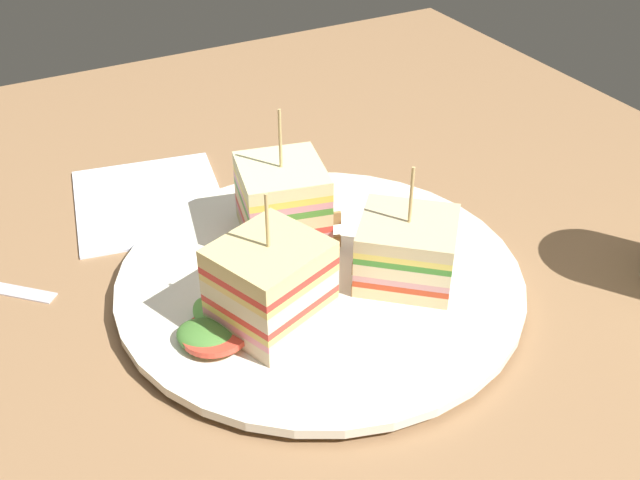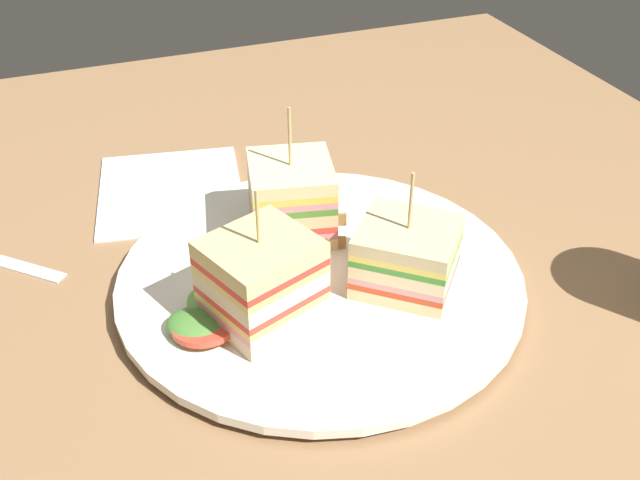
# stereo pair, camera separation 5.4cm
# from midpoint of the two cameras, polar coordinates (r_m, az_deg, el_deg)

# --- Properties ---
(ground_plane) EXTENTS (1.00, 0.89, 0.02)m
(ground_plane) POSITION_cam_midpoint_polar(r_m,az_deg,el_deg) (0.57, -2.71, -4.39)
(ground_plane) COLOR #8F6946
(plate) EXTENTS (0.30, 0.30, 0.01)m
(plate) POSITION_cam_midpoint_polar(r_m,az_deg,el_deg) (0.56, -2.76, -3.05)
(plate) COLOR white
(plate) RESTS_ON ground_plane
(sandwich_wedge_0) EXTENTS (0.08, 0.08, 0.11)m
(sandwich_wedge_0) POSITION_cam_midpoint_polar(r_m,az_deg,el_deg) (0.59, -5.26, 2.96)
(sandwich_wedge_0) COLOR beige
(sandwich_wedge_0) RESTS_ON plate
(sandwich_wedge_1) EXTENTS (0.08, 0.09, 0.10)m
(sandwich_wedge_1) POSITION_cam_midpoint_polar(r_m,az_deg,el_deg) (0.50, -6.83, -3.48)
(sandwich_wedge_1) COLOR beige
(sandwich_wedge_1) RESTS_ON plate
(sandwich_wedge_2) EXTENTS (0.09, 0.09, 0.09)m
(sandwich_wedge_2) POSITION_cam_midpoint_polar(r_m,az_deg,el_deg) (0.54, 3.68, -0.86)
(sandwich_wedge_2) COLOR beige
(sandwich_wedge_2) RESTS_ON plate
(salad_garnish) EXTENTS (0.06, 0.05, 0.01)m
(salad_garnish) POSITION_cam_midpoint_polar(r_m,az_deg,el_deg) (0.51, -11.11, -6.80)
(salad_garnish) COLOR #488134
(salad_garnish) RESTS_ON plate
(napkin) EXTENTS (0.16, 0.15, 0.01)m
(napkin) POSITION_cam_midpoint_polar(r_m,az_deg,el_deg) (0.68, -14.96, 2.90)
(napkin) COLOR white
(napkin) RESTS_ON ground_plane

